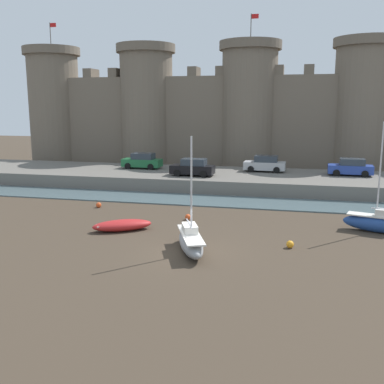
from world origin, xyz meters
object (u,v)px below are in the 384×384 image
at_px(sailboat_near_channel_left, 191,241).
at_px(mooring_buoy_near_channel, 99,205).
at_px(rowboat_midflat_right, 122,225).
at_px(car_quay_east, 142,161).
at_px(mooring_buoy_near_shore, 290,244).
at_px(car_quay_centre_east, 351,167).
at_px(car_quay_west, 193,168).
at_px(mooring_buoy_off_centre, 188,217).
at_px(sailboat_midflat_left, 380,222).
at_px(car_quay_centre_west, 265,164).

bearing_deg(sailboat_near_channel_left, mooring_buoy_near_channel, 137.02).
xyz_separation_m(rowboat_midflat_right, car_quay_east, (-5.14, 18.69, 1.70)).
relative_size(rowboat_midflat_right, mooring_buoy_near_channel, 9.46).
height_order(mooring_buoy_near_shore, car_quay_centre_east, car_quay_centre_east).
bearing_deg(rowboat_midflat_right, sailboat_near_channel_left, -30.82).
bearing_deg(mooring_buoy_near_channel, sailboat_near_channel_left, -42.98).
bearing_deg(car_quay_west, rowboat_midflat_right, -94.47).
relative_size(rowboat_midflat_right, mooring_buoy_near_shore, 9.17).
bearing_deg(car_quay_centre_east, car_quay_west, -166.49).
height_order(mooring_buoy_near_channel, car_quay_west, car_quay_west).
xyz_separation_m(sailboat_near_channel_left, mooring_buoy_off_centre, (-1.80, 6.79, -0.42)).
bearing_deg(mooring_buoy_off_centre, mooring_buoy_near_shore, -34.25).
bearing_deg(sailboat_midflat_left, mooring_buoy_near_shore, -140.59).
xyz_separation_m(car_quay_centre_east, car_quay_east, (-20.96, 0.08, 0.00)).
height_order(mooring_buoy_near_channel, mooring_buoy_near_shore, mooring_buoy_near_shore).
height_order(mooring_buoy_off_centre, car_quay_east, car_quay_east).
xyz_separation_m(mooring_buoy_near_channel, mooring_buoy_near_shore, (14.84, -6.92, 0.01)).
bearing_deg(mooring_buoy_near_shore, car_quay_west, 119.99).
xyz_separation_m(sailboat_near_channel_left, car_quay_centre_west, (2.43, 22.40, 1.45)).
bearing_deg(sailboat_midflat_left, car_quay_centre_west, 117.64).
bearing_deg(sailboat_midflat_left, mooring_buoy_near_channel, 173.17).
xyz_separation_m(sailboat_midflat_left, mooring_buoy_near_shore, (-5.47, -4.49, -0.43)).
height_order(sailboat_midflat_left, mooring_buoy_near_channel, sailboat_midflat_left).
xyz_separation_m(mooring_buoy_off_centre, mooring_buoy_near_channel, (-7.72, 2.08, 0.01)).
bearing_deg(car_quay_centre_east, mooring_buoy_near_channel, -147.35).
bearing_deg(car_quay_west, sailboat_near_channel_left, -77.38).
bearing_deg(car_quay_west, mooring_buoy_near_channel, -120.20).
xyz_separation_m(sailboat_near_channel_left, car_quay_centre_east, (10.56, 21.74, 1.45)).
height_order(sailboat_near_channel_left, mooring_buoy_near_channel, sailboat_near_channel_left).
xyz_separation_m(sailboat_near_channel_left, mooring_buoy_near_channel, (-9.52, 8.87, -0.41)).
distance_m(mooring_buoy_off_centre, mooring_buoy_near_channel, 8.00).
relative_size(mooring_buoy_near_shore, car_quay_centre_east, 0.10).
xyz_separation_m(rowboat_midflat_right, car_quay_centre_west, (7.69, 19.27, 1.70)).
bearing_deg(mooring_buoy_near_channel, mooring_buoy_near_shore, -25.02).
distance_m(rowboat_midflat_right, mooring_buoy_near_shore, 10.64).
xyz_separation_m(sailboat_midflat_left, mooring_buoy_off_centre, (-12.58, 0.35, -0.45)).
distance_m(sailboat_near_channel_left, car_quay_east, 24.22).
height_order(car_quay_west, car_quay_centre_east, same).
bearing_deg(car_quay_west, mooring_buoy_near_shore, -60.01).
distance_m(sailboat_midflat_left, mooring_buoy_off_centre, 12.59).
bearing_deg(mooring_buoy_near_shore, sailboat_midflat_left, 39.41).
height_order(mooring_buoy_near_shore, car_quay_west, car_quay_west).
height_order(sailboat_near_channel_left, car_quay_east, sailboat_near_channel_left).
bearing_deg(sailboat_midflat_left, car_quay_east, 144.01).
distance_m(mooring_buoy_near_channel, mooring_buoy_near_shore, 16.37).
height_order(sailboat_midflat_left, mooring_buoy_near_shore, sailboat_midflat_left).
distance_m(rowboat_midflat_right, car_quay_centre_east, 24.48).
relative_size(sailboat_near_channel_left, car_quay_west, 1.53).
xyz_separation_m(mooring_buoy_off_centre, car_quay_west, (-2.28, 11.44, 1.87)).
xyz_separation_m(sailboat_midflat_left, mooring_buoy_near_channel, (-20.31, 2.43, -0.44)).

